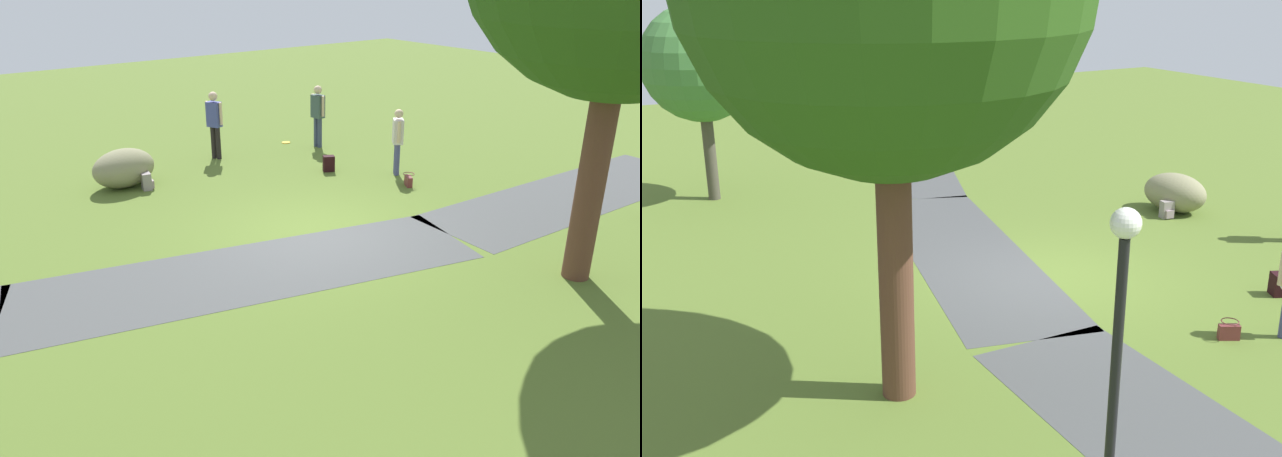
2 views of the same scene
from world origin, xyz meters
TOP-DOWN VIEW (x-y plane):
  - ground_plane at (0.00, 0.00)m, footprint 48.00×48.00m
  - footpath_segment_mid at (1.88, 0.65)m, footprint 8.30×4.10m
  - footpath_segment_far at (9.49, -1.76)m, footprint 8.27×4.99m
  - young_tree_near_path at (8.28, 4.17)m, footprint 2.74×2.74m
  - lamp_post at (-5.91, 3.50)m, footprint 0.28×0.28m
  - lawn_boulder at (1.96, -5.00)m, footprint 1.74×1.37m
  - handbag_on_grass at (-3.41, -0.97)m, footprint 0.37×0.37m
  - backpack_by_boulder at (1.64, -4.48)m, footprint 0.30×0.31m
  - spare_backpack_on_lawn at (-2.61, -3.03)m, footprint 0.34×0.34m

SIDE VIEW (x-z plane):
  - ground_plane at x=0.00m, z-range 0.00..0.00m
  - footpath_segment_mid at x=1.88m, z-range 0.00..0.01m
  - footpath_segment_far at x=9.49m, z-range 0.00..0.01m
  - handbag_on_grass at x=-3.41m, z-range -0.01..0.29m
  - backpack_by_boulder at x=1.64m, z-range -0.01..0.39m
  - spare_backpack_on_lawn at x=-2.61m, z-range -0.01..0.39m
  - lawn_boulder at x=1.96m, z-range 0.00..0.90m
  - lamp_post at x=-5.91m, z-range 0.41..3.85m
  - young_tree_near_path at x=8.28m, z-range 0.95..5.63m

